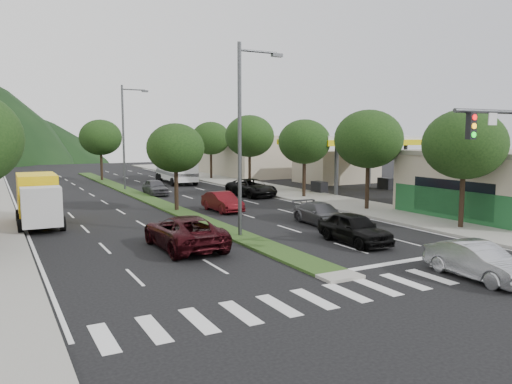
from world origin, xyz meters
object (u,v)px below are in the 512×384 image
tree_r_d (250,136)px  box_truck (38,202)px  car_queue_c (222,202)px  tree_r_a (464,144)px  tree_med_near (176,148)px  car_queue_f (184,175)px  car_queue_d (252,188)px  tree_r_e (211,138)px  car_queue_e (155,187)px  sedan_silver (478,261)px  streetlight_near (243,130)px  streetlight_mid (125,132)px  suv_maroon (184,232)px  car_queue_b (321,214)px  tree_r_b (368,139)px  tree_r_c (304,142)px  car_queue_a (355,228)px  tree_med_far (101,137)px  motorhome (176,167)px

tree_r_d → box_truck: size_ratio=1.16×
car_queue_c → box_truck: size_ratio=0.67×
tree_r_a → tree_r_d: (0.00, 26.00, 0.36)m
tree_med_near → car_queue_f: (8.52, 21.98, -3.73)m
tree_r_d → car_queue_d: tree_r_d is taller
tree_r_e → tree_r_a: bearing=-90.0°
tree_r_a → car_queue_e: size_ratio=1.62×
sedan_silver → tree_r_a: bearing=45.6°
tree_r_e → streetlight_near: streetlight_near is taller
streetlight_mid → streetlight_near: bearing=-90.0°
tree_med_near → suv_maroon: 12.16m
streetlight_near → sedan_silver: streetlight_near is taller
tree_r_a → car_queue_b: 8.92m
car_queue_d → car_queue_e: bearing=139.1°
tree_r_b → streetlight_near: size_ratio=0.69×
streetlight_mid → tree_med_near: bearing=-90.8°
tree_r_e → tree_r_c: bearing=-90.0°
suv_maroon → car_queue_b: size_ratio=1.27×
tree_r_b → streetlight_near: 12.47m
streetlight_near → car_queue_f: (8.31, 31.98, -4.89)m
tree_r_e → car_queue_a: (-7.66, -36.00, -4.13)m
tree_med_far → tree_r_a: bearing=-73.3°
tree_med_near → car_queue_b: bearing=-56.7°
tree_r_a → box_truck: bearing=149.1°
tree_med_near → streetlight_mid: (0.21, 15.00, 1.16)m
tree_med_far → car_queue_f: (8.52, -4.02, -4.31)m
car_queue_b → box_truck: size_ratio=0.73×
tree_med_near → car_queue_f: tree_med_near is taller
tree_r_e → streetlight_mid: bearing=-149.3°
motorhome → tree_r_c: bearing=-69.2°
tree_med_far → suv_maroon: tree_med_far is taller
tree_r_e → car_queue_b: (-6.10, -31.00, -4.24)m
car_queue_b → car_queue_f: bearing=88.2°
tree_med_far → streetlight_near: (0.21, -36.00, 0.58)m
tree_med_far → car_queue_e: size_ratio=1.69×
tree_r_d → tree_r_e: 10.00m
tree_r_d → car_queue_f: (-3.48, 9.98, -4.49)m
tree_r_e → tree_med_near: 25.06m
car_queue_d → car_queue_c: bearing=-136.9°
streetlight_mid → car_queue_f: 11.91m
car_queue_c → car_queue_e: 11.63m
car_queue_b → car_queue_f: 31.09m
tree_med_far → streetlight_near: 36.01m
suv_maroon → car_queue_e: suv_maroon is taller
sedan_silver → car_queue_f: car_queue_f is taller
tree_med_near → streetlight_mid: bearing=89.2°
suv_maroon → car_queue_d: size_ratio=1.05×
streetlight_near → streetlight_mid: (0.00, 25.00, 0.00)m
streetlight_near → car_queue_d: streetlight_near is taller
car_queue_c → tree_r_a: bearing=-55.4°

